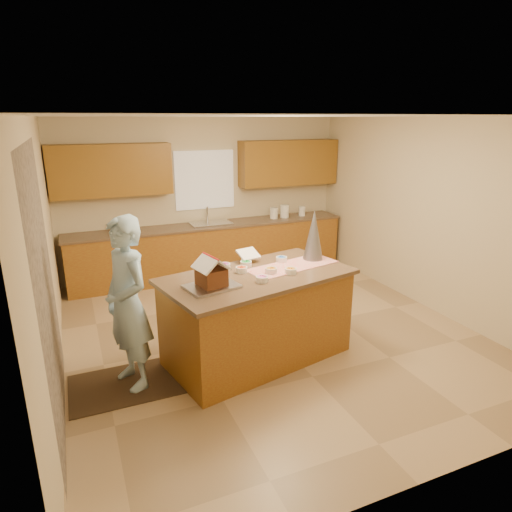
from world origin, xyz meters
The scene contains 28 objects.
floor centered at (0.00, 0.00, 0.00)m, with size 5.50×5.50×0.00m, color tan.
ceiling centered at (0.00, 0.00, 2.70)m, with size 5.50×5.50×0.00m, color silver.
wall_back centered at (0.00, 2.75, 1.35)m, with size 5.50×5.50×0.00m, color beige.
wall_front centered at (0.00, -2.75, 1.35)m, with size 5.50×5.50×0.00m, color beige.
wall_left centered at (-2.50, 0.00, 1.35)m, with size 5.50×5.50×0.00m, color beige.
wall_right centered at (2.50, 0.00, 1.35)m, with size 5.50×5.50×0.00m, color beige.
stone_accent centered at (-2.48, -0.80, 1.25)m, with size 2.50×2.50×0.00m, color gray.
window_curtain centered at (0.00, 2.72, 1.65)m, with size 1.05×0.03×1.00m, color white.
back_counter_base centered at (0.00, 2.45, 0.44)m, with size 4.80×0.60×0.88m, color olive.
back_counter_top centered at (0.00, 2.45, 0.90)m, with size 4.85×0.63×0.04m, color brown.
upper_cabinet_left centered at (-1.55, 2.57, 1.90)m, with size 1.85×0.35×0.80m, color brown.
upper_cabinet_right centered at (1.55, 2.57, 1.90)m, with size 1.85×0.35×0.80m, color brown.
sink centered at (0.00, 2.45, 0.89)m, with size 0.70×0.45×0.12m, color silver.
faucet centered at (0.00, 2.63, 1.06)m, with size 0.03×0.03×0.28m, color silver.
island_base centered at (-0.39, -0.52, 0.49)m, with size 2.01×1.00×0.98m, color olive.
island_top centered at (-0.39, -0.52, 1.00)m, with size 2.10×1.09×0.04m, color brown.
table_runner centered at (0.10, -0.41, 1.03)m, with size 1.12×0.40×0.01m, color red.
baking_tray centered at (-0.97, -0.70, 1.04)m, with size 0.51×0.38×0.03m, color silver.
cookbook centered at (-0.31, -0.07, 1.13)m, with size 0.25×0.02×0.20m, color white.
tinsel_tree centered at (0.45, -0.27, 1.33)m, with size 0.25×0.25×0.61m, color #9D9FA9.
rug centered at (-1.84, -0.51, 0.01)m, with size 1.22×0.79×0.01m, color black.
boy centered at (-1.79, -0.51, 0.91)m, with size 0.65×0.43×1.79m, color #ACD6F4.
canister_a centered at (1.21, 2.45, 1.02)m, with size 0.14×0.14×0.20m, color white.
canister_b centered at (1.43, 2.45, 1.04)m, with size 0.16×0.16×0.23m, color white.
canister_c centered at (1.79, 2.45, 1.01)m, with size 0.13×0.13×0.18m, color white.
paper_towel centered at (-1.52, 2.45, 1.03)m, with size 0.10×0.10×0.22m, color white.
gingerbread_house centered at (-0.97, -0.70, 1.17)m, with size 0.37×0.37×0.31m.
candy_bowls centered at (-0.32, -0.42, 1.06)m, with size 0.85×0.69×0.06m.
Camera 1 is at (-2.21, -4.77, 2.68)m, focal length 31.18 mm.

